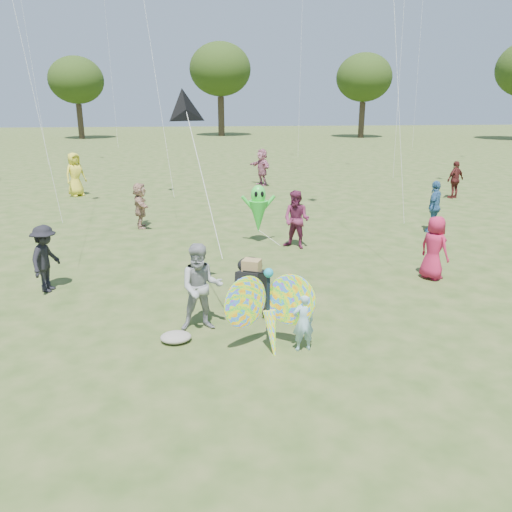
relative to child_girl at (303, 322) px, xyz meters
The scene contains 17 objects.
ground 0.77m from the child_girl, 129.66° to the left, with size 160.00×160.00×0.00m, color #51592B.
child_girl is the anchor object (origin of this frame).
adult_man 1.99m from the child_girl, 148.31° to the left, with size 0.80×0.62×1.64m, color gray.
grey_bag 2.27m from the child_girl, 165.30° to the left, with size 0.55×0.45×0.17m, color gray.
crowd_a 4.97m from the child_girl, 39.79° to the left, with size 0.74×0.48×1.52m, color #AE1B41.
crowd_b 6.10m from the child_girl, 145.87° to the left, with size 0.97×0.56×1.50m, color black.
crowd_c 9.46m from the child_girl, 51.69° to the left, with size 0.97×0.41×1.66m, color #366595.
crowd_d 9.81m from the child_girl, 111.32° to the left, with size 1.40×0.44×1.51m, color tan.
crowd_e 6.23m from the child_girl, 79.80° to the left, with size 0.81×0.63×1.66m, color #6B2343.
crowd_g 16.99m from the child_girl, 114.37° to the left, with size 0.94×0.61×1.91m, color yellow.
crowd_h 16.02m from the child_girl, 53.77° to the left, with size 0.95×0.39×1.62m, color #541D1C.
crowd_j 17.59m from the child_girl, 84.74° to the left, with size 1.68×0.53×1.81m, color #B36681.
jogging_stroller 1.95m from the child_girl, 110.26° to the left, with size 0.77×1.14×1.09m.
butterfly_kite 0.60m from the child_girl, behind, with size 1.74×0.75×1.67m.
delta_kite_rig 4.49m from the child_girl, 128.13° to the left, with size 1.02×1.54×2.99m.
alien_kite 6.80m from the child_girl, 89.23° to the left, with size 1.12×0.69×1.74m.
tree_line 45.99m from the child_girl, 85.84° to the left, with size 91.78×33.60×10.79m.
Camera 1 is at (-1.34, -7.93, 4.05)m, focal length 35.00 mm.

